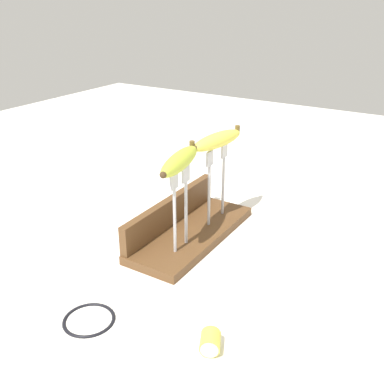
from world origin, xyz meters
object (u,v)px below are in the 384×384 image
Objects in this scene: fork_stand_right at (217,177)px; fork_fallen_near at (272,180)px; banana_chunk_near at (210,342)px; banana_raised_right at (217,140)px; banana_raised_left at (180,161)px; wire_coil at (88,318)px; fork_stand_left at (180,202)px.

fork_stand_right is 0.38m from fork_fallen_near.
banana_raised_right is at bearing 27.81° from banana_chunk_near.
banana_raised_left is at bearing 179.50° from fork_fallen_near.
fork_stand_right is 1.98× the size of wire_coil.
fork_fallen_near is (0.36, -0.00, -0.23)m from banana_raised_right.
wire_coil is at bearing 177.06° from banana_raised_right.
banana_raised_left is 1.88× the size of wire_coil.
banana_raised_left reaches higher than fork_stand_left.
fork_fallen_near is 0.77m from banana_chunk_near.
fork_stand_left is at bearing 10.87° from banana_raised_left.
fork_stand_right is at bearing 27.80° from banana_chunk_near.
fork_stand_left reaches higher than fork_fallen_near.
fork_fallen_near is (0.52, -0.00, -0.13)m from fork_stand_left.
fork_stand_left is 0.32m from banana_chunk_near.
wire_coil is (-0.44, 0.02, -0.13)m from fork_stand_right.
fork_stand_left is 0.09m from banana_raised_left.
fork_stand_left is 1.95× the size of wire_coil.
fork_fallen_near and wire_coil have the same top height.
banana_raised_left reaches higher than banana_chunk_near.
banana_raised_right reaches higher than wire_coil.
banana_raised_left is at bearing 42.25° from banana_chunk_near.
fork_stand_left is 0.19m from banana_raised_right.
fork_stand_right reaches higher than banana_chunk_near.
banana_chunk_near is (-0.22, -0.20, -0.21)m from banana_raised_left.
banana_chunk_near is at bearing -137.75° from fork_stand_left.
banana_chunk_near is (-0.22, -0.20, -0.12)m from fork_stand_left.
banana_raised_left is 0.37m from banana_chunk_near.
fork_fallen_near is at bearing -0.50° from fork_stand_left.
fork_fallen_near is at bearing 14.96° from banana_chunk_near.
fork_stand_left is 0.54m from fork_fallen_near.
fork_fallen_near is at bearing -0.73° from fork_stand_right.
fork_fallen_near is at bearing -1.95° from wire_coil.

